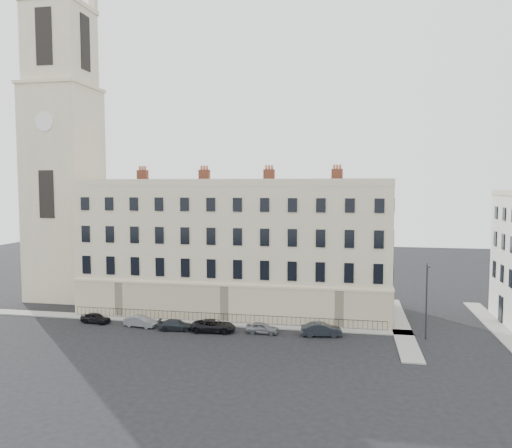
# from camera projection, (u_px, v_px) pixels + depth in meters

# --- Properties ---
(ground) EXTENTS (160.00, 160.00, 0.00)m
(ground) POSITION_uv_depth(u_px,v_px,m) (270.00, 341.00, 48.40)
(ground) COLOR black
(ground) RESTS_ON ground
(terrace) EXTENTS (36.22, 12.22, 17.00)m
(terrace) POSITION_uv_depth(u_px,v_px,m) (237.00, 248.00, 60.65)
(terrace) COLOR beige
(terrace) RESTS_ON ground
(church_tower) EXTENTS (8.00, 8.13, 44.00)m
(church_tower) POSITION_uv_depth(u_px,v_px,m) (63.00, 159.00, 66.19)
(church_tower) COLOR beige
(church_tower) RESTS_ON ground
(pavement_terrace) EXTENTS (48.00, 2.00, 0.12)m
(pavement_terrace) POSITION_uv_depth(u_px,v_px,m) (187.00, 321.00, 55.13)
(pavement_terrace) COLOR gray
(pavement_terrace) RESTS_ON ground
(pavement_east_return) EXTENTS (2.00, 24.00, 0.12)m
(pavement_east_return) POSITION_uv_depth(u_px,v_px,m) (400.00, 325.00, 53.85)
(pavement_east_return) COLOR gray
(pavement_east_return) RESTS_ON ground
(pavement_adjacent) EXTENTS (2.00, 20.00, 0.12)m
(pavement_adjacent) POSITION_uv_depth(u_px,v_px,m) (494.00, 324.00, 53.98)
(pavement_adjacent) COLOR gray
(pavement_adjacent) RESTS_ON ground
(railings) EXTENTS (35.00, 0.04, 0.96)m
(railings) POSITION_uv_depth(u_px,v_px,m) (223.00, 318.00, 54.75)
(railings) COLOR black
(railings) RESTS_ON ground
(car_a) EXTENTS (3.47, 1.76, 1.13)m
(car_a) POSITION_uv_depth(u_px,v_px,m) (96.00, 318.00, 54.71)
(car_a) COLOR black
(car_a) RESTS_ON ground
(car_b) EXTENTS (3.73, 1.78, 1.18)m
(car_b) POSITION_uv_depth(u_px,v_px,m) (141.00, 321.00, 53.26)
(car_b) COLOR slate
(car_b) RESTS_ON ground
(car_c) EXTENTS (3.94, 1.96, 1.10)m
(car_c) POSITION_uv_depth(u_px,v_px,m) (176.00, 325.00, 52.00)
(car_c) COLOR #1E2328
(car_c) RESTS_ON ground
(car_d) EXTENTS (4.69, 2.45, 1.26)m
(car_d) POSITION_uv_depth(u_px,v_px,m) (214.00, 326.00, 51.41)
(car_d) COLOR black
(car_d) RESTS_ON ground
(car_e) EXTENTS (3.40, 1.53, 1.14)m
(car_e) POSITION_uv_depth(u_px,v_px,m) (262.00, 328.00, 50.86)
(car_e) COLOR slate
(car_e) RESTS_ON ground
(car_f) EXTENTS (4.25, 2.08, 1.34)m
(car_f) POSITION_uv_depth(u_px,v_px,m) (321.00, 330.00, 49.93)
(car_f) COLOR black
(car_f) RESTS_ON ground
(streetlamp) EXTENTS (0.21, 1.63, 7.52)m
(streetlamp) POSITION_uv_depth(u_px,v_px,m) (427.00, 297.00, 48.67)
(streetlamp) COLOR #27282B
(streetlamp) RESTS_ON ground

